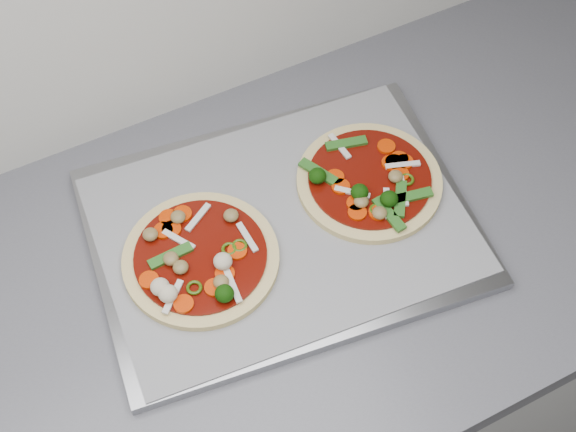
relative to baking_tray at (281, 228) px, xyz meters
name	(u,v)px	position (x,y,z in m)	size (l,w,h in m)	color
base_cabinet	(535,271)	(0.54, -0.04, -0.48)	(3.60, 0.60, 0.86)	silver
baking_tray	(281,228)	(0.00, 0.00, 0.00)	(0.49, 0.36, 0.02)	gray
parchment	(281,224)	(0.00, 0.00, 0.01)	(0.47, 0.34, 0.00)	gray
pizza_left	(199,259)	(-0.12, -0.01, 0.02)	(0.25, 0.25, 0.03)	#E4CE7F
pizza_right	(369,182)	(0.13, 0.00, 0.02)	(0.24, 0.24, 0.03)	#E4CE7F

